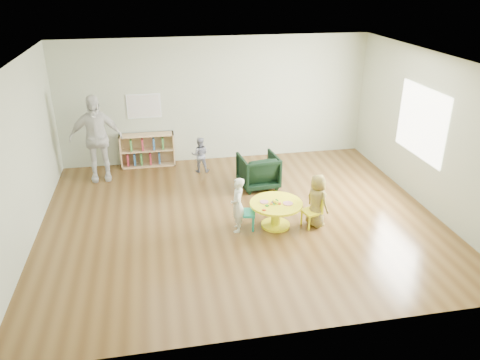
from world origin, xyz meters
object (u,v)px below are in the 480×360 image
Objects in this scene: kid_chair_right at (314,210)px; armchair at (258,171)px; child_right at (317,201)px; adult_caretaker at (96,138)px; kid_chair_left at (244,212)px; child_left at (238,205)px; toddler at (200,155)px; activity_table at (276,210)px; bookshelf at (147,150)px.

armchair reaches higher than kid_chair_right.
adult_caretaker is at bearing 29.69° from child_right.
child_left reaches higher than kid_chair_left.
toddler is at bearing -156.16° from kid_chair_left.
child_right is (0.69, -0.09, 0.16)m from activity_table.
bookshelf is 1.51× the size of toddler.
kid_chair_left is 0.76× the size of armchair.
bookshelf is at bearing -19.21° from toddler.
kid_chair_right is 0.30× the size of adult_caretaker.
child_left is (1.49, -3.27, 0.12)m from bookshelf.
adult_caretaker is at bearing 139.94° from activity_table.
adult_caretaker reaches higher than child_left.
child_right is at bearing -7.75° from activity_table.
child_right is 3.24m from toddler.
activity_table is 0.56m from kid_chair_left.
kid_chair_left is at bearing 67.37° from kid_chair_right.
adult_caretaker is (-2.14, 0.00, 0.52)m from toddler.
activity_table is at bearing 102.61° from child_left.
adult_caretaker is at bearing -121.34° from kid_chair_left.
child_left is 2.70m from toddler.
bookshelf is 2.74m from armchair.
child_right reaches higher than toddler.
kid_chair_right is at bearing -39.25° from adult_caretaker.
adult_caretaker is (-3.22, 1.00, 0.57)m from armchair.
kid_chair_right is 4.37m from bookshelf.
child_left is at bearing -50.50° from adult_caretaker.
armchair is at bearing -4.88° from child_right.
bookshelf reaches higher than kid_chair_left.
child_left is (-1.32, 0.08, 0.19)m from kid_chair_right.
child_right is (0.05, -0.00, 0.18)m from kid_chair_right.
armchair is at bearing 2.41° from kid_chair_right.
child_right is at bearing 130.55° from toddler.
toddler is at bearing 15.18° from kid_chair_right.
activity_table is 4.17m from adult_caretaker.
adult_caretaker is at bearing -149.20° from bookshelf.
bookshelf reaches higher than kid_chair_right.
kid_chair_left is at bearing -63.49° from bookshelf.
bookshelf is at bearing 15.67° from child_right.
bookshelf is at bearing 123.59° from activity_table.
activity_table is at bearing -43.45° from adult_caretaker.
child_right is (1.37, -0.08, -0.01)m from child_left.
kid_chair_right is 0.58× the size of child_right.
child_right is 0.52× the size of adult_caretaker.
armchair is 1.48m from toddler.
child_right is at bearing -38.92° from adult_caretaker.
kid_chair_left is at bearing 129.61° from child_left.
kid_chair_left is 1.21m from kid_chair_right.
toddler is at bearing 111.07° from activity_table.
kid_chair_right is 0.57× the size of child_left.
armchair is (2.22, -1.60, -0.02)m from bookshelf.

